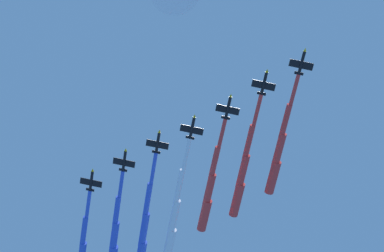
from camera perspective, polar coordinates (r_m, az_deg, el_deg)
name	(u,v)px	position (r m, az deg, el deg)	size (l,w,h in m)	color
jet_lead	(279,150)	(244.12, 7.61, -2.09)	(57.66, 20.19, 3.93)	black
jet_port_inner	(243,172)	(247.67, 4.46, -4.02)	(60.28, 21.14, 3.92)	black
jet_starboard_inner	(210,190)	(246.81, 1.55, -5.56)	(56.76, 20.56, 3.85)	black
jet_port_mid	(174,218)	(253.54, -1.58, -8.01)	(63.98, 22.67, 3.87)	black
jet_starboard_mid	(144,230)	(261.78, -4.20, -9.07)	(64.91, 21.76, 3.86)	black
jet_port_outer	(115,236)	(264.81, -6.76, -9.53)	(57.68, 19.71, 3.91)	black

